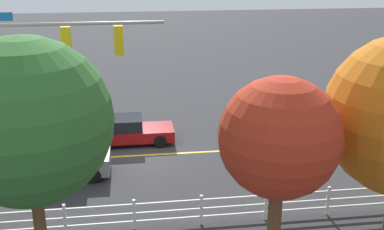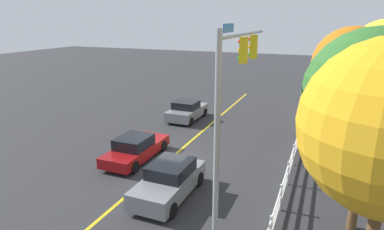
% 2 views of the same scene
% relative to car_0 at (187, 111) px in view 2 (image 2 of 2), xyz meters
% --- Properties ---
extents(ground_plane, '(120.00, 120.00, 0.00)m').
position_rel_car_0_xyz_m(ground_plane, '(7.32, 2.12, -0.69)').
color(ground_plane, '#2D2D30').
extents(lane_center_stripe, '(28.00, 0.16, 0.01)m').
position_rel_car_0_xyz_m(lane_center_stripe, '(3.32, 2.12, -0.69)').
color(lane_center_stripe, gold).
rests_on(lane_center_stripe, ground_plane).
extents(signal_assembly, '(6.55, 0.38, 7.38)m').
position_rel_car_0_xyz_m(signal_assembly, '(11.11, 6.67, 4.45)').
color(signal_assembly, gray).
rests_on(signal_assembly, ground_plane).
extents(car_0, '(4.07, 2.09, 1.47)m').
position_rel_car_0_xyz_m(car_0, '(0.00, 0.00, 0.00)').
color(car_0, slate).
rests_on(car_0, ground_plane).
extents(car_1, '(4.62, 1.91, 1.38)m').
position_rel_car_0_xyz_m(car_1, '(8.07, 0.40, -0.05)').
color(car_1, maroon).
rests_on(car_1, ground_plane).
extents(car_2, '(4.26, 1.92, 1.52)m').
position_rel_car_0_xyz_m(car_2, '(10.89, 3.87, 0.04)').
color(car_2, slate).
rests_on(car_2, ground_plane).
extents(white_rail_fence, '(26.10, 0.10, 1.15)m').
position_rel_car_0_xyz_m(white_rail_fence, '(4.32, 8.53, -0.09)').
color(white_rail_fence, white).
rests_on(white_rail_fence, ground_plane).
extents(tree_0, '(4.83, 4.83, 7.13)m').
position_rel_car_0_xyz_m(tree_0, '(-0.15, 11.06, 4.00)').
color(tree_0, brown).
rests_on(tree_0, ground_plane).
extents(tree_1, '(4.46, 4.46, 7.33)m').
position_rel_car_0_xyz_m(tree_1, '(10.49, 11.17, 4.39)').
color(tree_1, brown).
rests_on(tree_1, ground_plane).
extents(tree_2, '(3.28, 3.28, 6.27)m').
position_rel_car_0_xyz_m(tree_2, '(3.99, 12.02, 3.89)').
color(tree_2, brown).
rests_on(tree_2, ground_plane).
extents(tree_3, '(4.87, 4.87, 7.55)m').
position_rel_car_0_xyz_m(tree_3, '(-3.49, 13.19, 4.41)').
color(tree_3, brown).
rests_on(tree_3, ground_plane).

